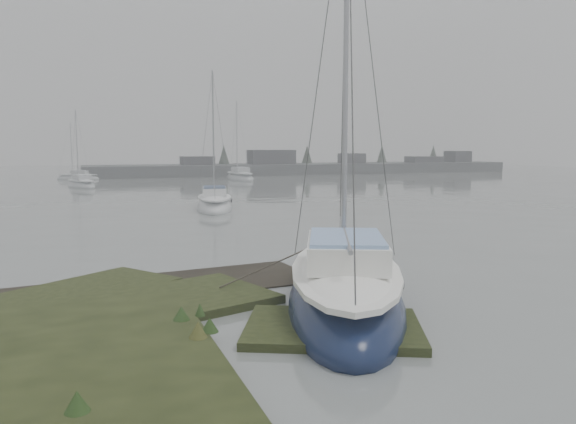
% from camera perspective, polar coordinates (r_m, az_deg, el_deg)
% --- Properties ---
extents(ground, '(160.00, 160.00, 0.00)m').
position_cam_1_polar(ground, '(40.84, -14.45, 1.20)').
color(ground, slate).
rests_on(ground, ground).
extents(far_shoreline, '(60.00, 8.00, 4.15)m').
position_cam_1_polar(far_shoreline, '(78.77, 2.82, 4.55)').
color(far_shoreline, '#4C4F51').
rests_on(far_shoreline, ground).
extents(sailboat_main, '(5.59, 8.34, 11.24)m').
position_cam_1_polar(sailboat_main, '(13.20, 5.81, -8.21)').
color(sailboat_main, '#111B38').
rests_on(sailboat_main, ground).
extents(sailboat_white, '(3.37, 6.62, 8.92)m').
position_cam_1_polar(sailboat_white, '(33.85, -7.47, 0.74)').
color(sailboat_white, silver).
rests_on(sailboat_white, ground).
extents(sailboat_far_a, '(3.38, 5.72, 7.67)m').
position_cam_1_polar(sailboat_far_a, '(55.15, -20.27, 2.61)').
color(sailboat_far_a, '#9FA4A8').
rests_on(sailboat_far_a, ground).
extents(sailboat_far_b, '(2.64, 6.86, 9.50)m').
position_cam_1_polar(sailboat_far_b, '(63.41, -4.92, 3.52)').
color(sailboat_far_b, '#AAAFB3').
rests_on(sailboat_far_b, ground).
extents(sailboat_far_c, '(5.10, 3.42, 6.88)m').
position_cam_1_polar(sailboat_far_c, '(68.10, -20.55, 3.27)').
color(sailboat_far_c, '#A3A8AC').
rests_on(sailboat_far_c, ground).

